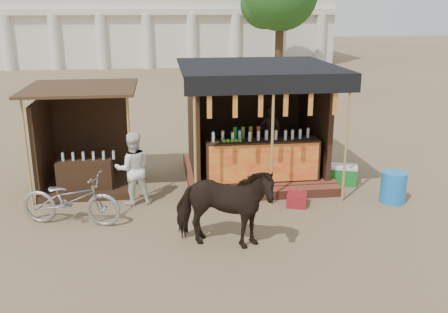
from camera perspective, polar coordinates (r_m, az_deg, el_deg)
ground at (r=9.25m, az=1.29°, el=-9.42°), size 120.00×120.00×0.00m
main_stall at (r=12.17m, az=3.70°, el=2.21°), size 3.60×3.61×2.78m
secondary_stall at (r=12.04m, az=-16.17°, el=0.55°), size 2.40×2.40×2.38m
cow at (r=8.66m, az=-0.07°, el=-5.83°), size 1.95×1.31×1.51m
motorbike at (r=10.09m, az=-17.11°, el=-4.69°), size 2.07×1.14×1.03m
bystander at (r=10.74m, az=-10.37°, el=-1.36°), size 0.84×0.70×1.58m
blue_barrel at (r=11.38m, az=18.78°, el=-3.34°), size 0.59×0.59×0.68m
red_crate at (r=10.76m, az=8.32°, el=-4.90°), size 0.52×0.53×0.27m
cooler at (r=12.23m, az=13.44°, el=-2.02°), size 0.75×0.63×0.46m
background_building at (r=38.15m, az=-8.82°, el=16.51°), size 26.00×7.45×8.18m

